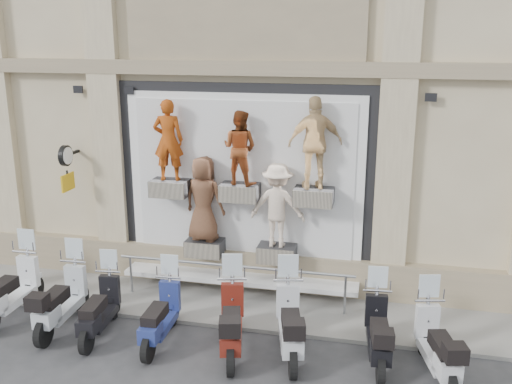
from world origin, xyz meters
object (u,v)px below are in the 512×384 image
clock_sign_bracket (67,162)px  scooter_d (99,299)px  scooter_c (61,289)px  scooter_f (232,311)px  guard_rail (234,285)px  scooter_h (379,322)px  scooter_b (10,279)px  scooter_e (160,305)px  scooter_g (290,312)px  scooter_i (438,334)px

clock_sign_bracket → scooter_d: 3.47m
scooter_c → scooter_f: bearing=-5.1°
scooter_f → scooter_c: bearing=164.3°
guard_rail → scooter_h: bearing=-26.5°
scooter_b → scooter_e: (3.27, -0.25, -0.08)m
scooter_g → scooter_c: bearing=166.7°
scooter_e → scooter_h: 3.91m
scooter_d → scooter_g: 3.60m
guard_rail → scooter_i: scooter_i is taller
clock_sign_bracket → scooter_f: size_ratio=0.51×
guard_rail → scooter_g: (1.45, -1.59, 0.35)m
scooter_b → scooter_g: bearing=-1.8°
scooter_h → scooter_i: scooter_i is taller
scooter_i → scooter_g: bearing=163.6°
clock_sign_bracket → scooter_f: clock_sign_bracket is taller
scooter_c → scooter_i: (6.92, -0.11, -0.03)m
scooter_c → scooter_i: bearing=-3.8°
scooter_g → clock_sign_bracket: bearing=145.4°
scooter_f → scooter_b: bearing=163.0°
guard_rail → scooter_c: bearing=-151.7°
scooter_h → scooter_e: bearing=177.7°
guard_rail → scooter_d: size_ratio=2.75×
scooter_e → scooter_f: 1.36m
scooter_c → scooter_e: 2.07m
clock_sign_bracket → scooter_b: clock_sign_bracket is taller
scooter_d → scooter_h: scooter_h is taller
scooter_e → scooter_i: size_ratio=0.97×
scooter_e → scooter_g: (2.38, 0.12, 0.07)m
scooter_g → scooter_h: bearing=-9.4°
guard_rail → scooter_g: scooter_g is taller
scooter_b → scooter_g: 5.66m
guard_rail → scooter_i: bearing=-23.7°
scooter_b → scooter_g: size_ratio=1.01×
scooter_g → scooter_b: bearing=165.1°
guard_rail → scooter_f: bearing=-76.1°
scooter_e → scooter_i: (4.85, -0.01, 0.03)m
clock_sign_bracket → scooter_i: size_ratio=0.53×
scooter_f → scooter_h: size_ratio=1.06×
clock_sign_bracket → scooter_e: size_ratio=0.55×
clock_sign_bracket → scooter_f: (4.33, -2.21, -1.99)m
scooter_d → scooter_f: 2.58m
scooter_f → scooter_i: 3.49m
scooter_e → clock_sign_bracket: bearing=141.4°
scooter_f → scooter_g: bearing=-5.1°
scooter_i → guard_rail: bearing=142.9°
scooter_e → scooter_i: scooter_i is taller
clock_sign_bracket → scooter_h: bearing=-15.8°
scooter_c → scooter_f: 3.43m
scooter_c → scooter_d: (0.84, -0.10, -0.06)m
guard_rail → scooter_b: size_ratio=2.49×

